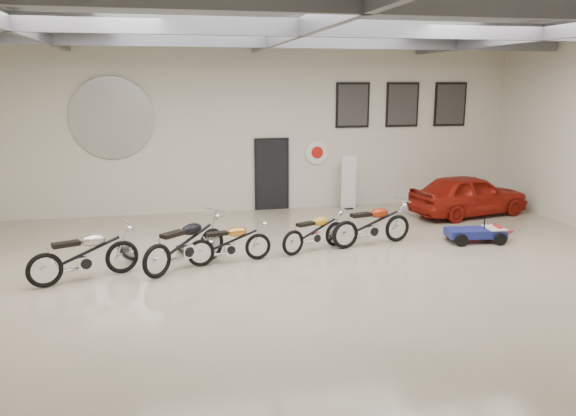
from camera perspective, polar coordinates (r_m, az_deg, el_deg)
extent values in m
cube|color=tan|center=(11.38, 1.26, -6.72)|extent=(16.00, 12.00, 0.01)
cube|color=slate|center=(10.80, 1.39, 19.17)|extent=(16.00, 12.00, 0.01)
cube|color=beige|center=(16.68, -3.44, 8.25)|extent=(16.00, 0.02, 5.00)
cube|color=black|center=(16.88, -1.67, 3.37)|extent=(0.92, 0.08, 2.10)
imported|color=maroon|center=(17.00, 17.88, 1.30)|extent=(2.13, 3.77, 1.21)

